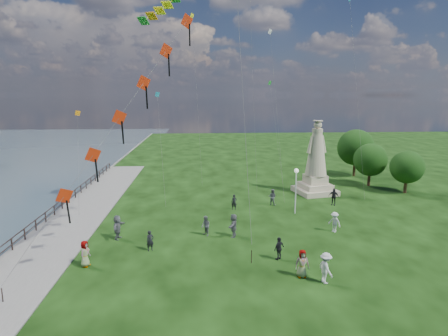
{
  "coord_description": "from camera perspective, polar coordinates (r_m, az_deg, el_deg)",
  "views": [
    {
      "loc": [
        -2.9,
        -20.06,
        10.98
      ],
      "look_at": [
        -1.0,
        8.0,
        5.5
      ],
      "focal_mm": 30.0,
      "sensor_mm": 36.0,
      "label": 1
    }
  ],
  "objects": [
    {
      "name": "small_kites",
      "position": [
        43.63,
        1.46,
        15.9
      ],
      "size": [
        29.9,
        16.3,
        32.59
      ],
      "color": "teal",
      "rests_on": "ground"
    },
    {
      "name": "person_3",
      "position": [
        26.13,
        8.39,
        -12.03
      ],
      "size": [
        1.03,
        0.96,
        1.6
      ],
      "primitive_type": "imported",
      "rotation": [
        0.0,
        0.0,
        3.82
      ],
      "color": "black",
      "rests_on": "ground"
    },
    {
      "name": "statue",
      "position": [
        43.33,
        13.83,
        0.26
      ],
      "size": [
        4.82,
        4.82,
        8.27
      ],
      "rotation": [
        0.0,
        0.0,
        0.21
      ],
      "color": "#C1B692",
      "rests_on": "ground"
    },
    {
      "name": "lamppost",
      "position": [
        35.41,
        10.93,
        -2.0
      ],
      "size": [
        0.4,
        0.4,
        4.33
      ],
      "color": "silver",
      "rests_on": "ground"
    },
    {
      "name": "person_2",
      "position": [
        23.66,
        15.24,
        -14.49
      ],
      "size": [
        0.9,
        1.33,
        1.89
      ],
      "primitive_type": "imported",
      "rotation": [
        0.0,
        0.0,
        1.81
      ],
      "color": "silver",
      "rests_on": "ground"
    },
    {
      "name": "person_1",
      "position": [
        29.97,
        -2.8,
        -8.82
      ],
      "size": [
        0.81,
        0.93,
        1.62
      ],
      "primitive_type": "imported",
      "rotation": [
        0.0,
        0.0,
        -1.06
      ],
      "color": "#595960",
      "rests_on": "ground"
    },
    {
      "name": "person_10",
      "position": [
        26.5,
        -20.42,
        -12.12
      ],
      "size": [
        0.73,
        0.96,
        1.74
      ],
      "primitive_type": "imported",
      "rotation": [
        0.0,
        0.0,
        1.31
      ],
      "color": "#595960",
      "rests_on": "ground"
    },
    {
      "name": "person_5",
      "position": [
        30.39,
        -15.91,
        -8.66
      ],
      "size": [
        1.08,
        1.89,
        1.92
      ],
      "primitive_type": "imported",
      "rotation": [
        0.0,
        0.0,
        1.39
      ],
      "color": "#595960",
      "rests_on": "ground"
    },
    {
      "name": "person_0",
      "position": [
        27.76,
        -11.19,
        -10.82
      ],
      "size": [
        0.65,
        0.57,
        1.5
      ],
      "primitive_type": "imported",
      "rotation": [
        0.0,
        0.0,
        0.48
      ],
      "color": "black",
      "rests_on": "ground"
    },
    {
      "name": "red_kite_train",
      "position": [
        25.07,
        -14.2,
        9.18
      ],
      "size": [
        10.33,
        9.35,
        16.65
      ],
      "color": "black",
      "rests_on": "ground"
    },
    {
      "name": "person_6",
      "position": [
        36.53,
        1.56,
        -5.23
      ],
      "size": [
        0.62,
        0.47,
        1.51
      ],
      "primitive_type": "imported",
      "rotation": [
        0.0,
        0.0,
        -0.22
      ],
      "color": "black",
      "rests_on": "ground"
    },
    {
      "name": "waterfront",
      "position": [
        33.44,
        -25.63,
        -9.39
      ],
      "size": [
        200.0,
        200.0,
        1.51
      ],
      "color": "#33444D",
      "rests_on": "ground"
    },
    {
      "name": "person_7",
      "position": [
        38.41,
        7.37,
        -4.4
      ],
      "size": [
        0.94,
        0.84,
        1.65
      ],
      "primitive_type": "imported",
      "rotation": [
        0.0,
        0.0,
        2.59
      ],
      "color": "#595960",
      "rests_on": "ground"
    },
    {
      "name": "person_4",
      "position": [
        24.06,
        11.82,
        -14.06
      ],
      "size": [
        0.86,
        0.54,
        1.75
      ],
      "primitive_type": "imported",
      "rotation": [
        0.0,
        0.0,
        0.01
      ],
      "color": "#595960",
      "rests_on": "ground"
    },
    {
      "name": "tree_row",
      "position": [
        51.06,
        21.3,
        1.92
      ],
      "size": [
        6.42,
        13.57,
        6.45
      ],
      "color": "#382314",
      "rests_on": "ground"
    },
    {
      "name": "person_11",
      "position": [
        29.76,
        1.47,
        -8.72
      ],
      "size": [
        1.18,
        1.86,
        1.86
      ],
      "primitive_type": "imported",
      "rotation": [
        0.0,
        0.0,
        4.44
      ],
      "color": "#595960",
      "rests_on": "ground"
    },
    {
      "name": "person_8",
      "position": [
        32.01,
        16.48,
        -7.9
      ],
      "size": [
        1.12,
        1.21,
        1.69
      ],
      "primitive_type": "imported",
      "rotation": [
        0.0,
        0.0,
        -0.9
      ],
      "color": "silver",
      "rests_on": "ground"
    },
    {
      "name": "person_9",
      "position": [
        39.6,
        16.36,
        -4.21
      ],
      "size": [
        1.16,
        0.99,
        1.76
      ],
      "primitive_type": "imported",
      "rotation": [
        0.0,
        0.0,
        -0.54
      ],
      "color": "black",
      "rests_on": "ground"
    }
  ]
}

